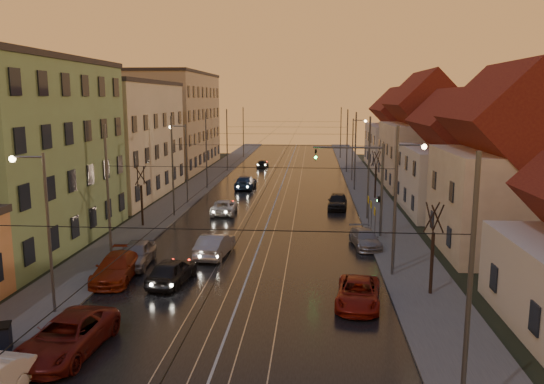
% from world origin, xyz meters
% --- Properties ---
extents(ground, '(160.00, 160.00, 0.00)m').
position_xyz_m(ground, '(0.00, 0.00, 0.00)').
color(ground, black).
rests_on(ground, ground).
extents(road, '(16.00, 120.00, 0.04)m').
position_xyz_m(road, '(0.00, 40.00, 0.02)').
color(road, black).
rests_on(road, ground).
extents(sidewalk_left, '(4.00, 120.00, 0.15)m').
position_xyz_m(sidewalk_left, '(-10.00, 40.00, 0.07)').
color(sidewalk_left, '#4C4C4C').
rests_on(sidewalk_left, ground).
extents(sidewalk_right, '(4.00, 120.00, 0.15)m').
position_xyz_m(sidewalk_right, '(10.00, 40.00, 0.07)').
color(sidewalk_right, '#4C4C4C').
rests_on(sidewalk_right, ground).
extents(tram_rail_0, '(0.06, 120.00, 0.03)m').
position_xyz_m(tram_rail_0, '(-2.20, 40.00, 0.06)').
color(tram_rail_0, gray).
rests_on(tram_rail_0, road).
extents(tram_rail_1, '(0.06, 120.00, 0.03)m').
position_xyz_m(tram_rail_1, '(-0.77, 40.00, 0.06)').
color(tram_rail_1, gray).
rests_on(tram_rail_1, road).
extents(tram_rail_2, '(0.06, 120.00, 0.03)m').
position_xyz_m(tram_rail_2, '(0.77, 40.00, 0.06)').
color(tram_rail_2, gray).
rests_on(tram_rail_2, road).
extents(tram_rail_3, '(0.06, 120.00, 0.03)m').
position_xyz_m(tram_rail_3, '(2.20, 40.00, 0.06)').
color(tram_rail_3, gray).
rests_on(tram_rail_3, road).
extents(apartment_left_1, '(10.00, 18.00, 13.00)m').
position_xyz_m(apartment_left_1, '(-17.50, 14.00, 6.50)').
color(apartment_left_1, '#668253').
rests_on(apartment_left_1, ground).
extents(apartment_left_2, '(10.00, 20.00, 12.00)m').
position_xyz_m(apartment_left_2, '(-17.50, 34.00, 6.00)').
color(apartment_left_2, beige).
rests_on(apartment_left_2, ground).
extents(apartment_left_3, '(10.00, 24.00, 14.00)m').
position_xyz_m(apartment_left_3, '(-17.50, 58.00, 7.00)').
color(apartment_left_3, tan).
rests_on(apartment_left_3, ground).
extents(house_right_1, '(8.67, 10.20, 10.80)m').
position_xyz_m(house_right_1, '(17.00, 15.00, 5.45)').
color(house_right_1, '#BCAB90').
rests_on(house_right_1, ground).
extents(house_right_2, '(9.18, 12.24, 9.20)m').
position_xyz_m(house_right_2, '(17.00, 28.00, 4.64)').
color(house_right_2, beige).
rests_on(house_right_2, ground).
extents(house_right_3, '(9.18, 14.28, 11.50)m').
position_xyz_m(house_right_3, '(17.00, 43.00, 5.80)').
color(house_right_3, '#BCAB90').
rests_on(house_right_3, ground).
extents(house_right_4, '(9.18, 16.32, 10.00)m').
position_xyz_m(house_right_4, '(17.00, 61.00, 5.05)').
color(house_right_4, beige).
rests_on(house_right_4, ground).
extents(catenary_pole_r_0, '(0.16, 0.16, 9.00)m').
position_xyz_m(catenary_pole_r_0, '(8.60, -6.00, 4.50)').
color(catenary_pole_r_0, '#595B60').
rests_on(catenary_pole_r_0, ground).
extents(catenary_pole_l_1, '(0.16, 0.16, 9.00)m').
position_xyz_m(catenary_pole_l_1, '(-8.60, 9.00, 4.50)').
color(catenary_pole_l_1, '#595B60').
rests_on(catenary_pole_l_1, ground).
extents(catenary_pole_r_1, '(0.16, 0.16, 9.00)m').
position_xyz_m(catenary_pole_r_1, '(8.60, 9.00, 4.50)').
color(catenary_pole_r_1, '#595B60').
rests_on(catenary_pole_r_1, ground).
extents(catenary_pole_l_2, '(0.16, 0.16, 9.00)m').
position_xyz_m(catenary_pole_l_2, '(-8.60, 24.00, 4.50)').
color(catenary_pole_l_2, '#595B60').
rests_on(catenary_pole_l_2, ground).
extents(catenary_pole_r_2, '(0.16, 0.16, 9.00)m').
position_xyz_m(catenary_pole_r_2, '(8.60, 24.00, 4.50)').
color(catenary_pole_r_2, '#595B60').
rests_on(catenary_pole_r_2, ground).
extents(catenary_pole_l_3, '(0.16, 0.16, 9.00)m').
position_xyz_m(catenary_pole_l_3, '(-8.60, 39.00, 4.50)').
color(catenary_pole_l_3, '#595B60').
rests_on(catenary_pole_l_3, ground).
extents(catenary_pole_r_3, '(0.16, 0.16, 9.00)m').
position_xyz_m(catenary_pole_r_3, '(8.60, 39.00, 4.50)').
color(catenary_pole_r_3, '#595B60').
rests_on(catenary_pole_r_3, ground).
extents(catenary_pole_l_4, '(0.16, 0.16, 9.00)m').
position_xyz_m(catenary_pole_l_4, '(-8.60, 54.00, 4.50)').
color(catenary_pole_l_4, '#595B60').
rests_on(catenary_pole_l_4, ground).
extents(catenary_pole_r_4, '(0.16, 0.16, 9.00)m').
position_xyz_m(catenary_pole_r_4, '(8.60, 54.00, 4.50)').
color(catenary_pole_r_4, '#595B60').
rests_on(catenary_pole_r_4, ground).
extents(catenary_pole_l_5, '(0.16, 0.16, 9.00)m').
position_xyz_m(catenary_pole_l_5, '(-8.60, 72.00, 4.50)').
color(catenary_pole_l_5, '#595B60').
rests_on(catenary_pole_l_5, ground).
extents(catenary_pole_r_5, '(0.16, 0.16, 9.00)m').
position_xyz_m(catenary_pole_r_5, '(8.60, 72.00, 4.50)').
color(catenary_pole_r_5, '#595B60').
rests_on(catenary_pole_r_5, ground).
extents(street_lamp_0, '(1.75, 0.32, 8.00)m').
position_xyz_m(street_lamp_0, '(-9.10, 2.00, 4.89)').
color(street_lamp_0, '#595B60').
rests_on(street_lamp_0, ground).
extents(street_lamp_1, '(1.75, 0.32, 8.00)m').
position_xyz_m(street_lamp_1, '(9.10, 10.00, 4.89)').
color(street_lamp_1, '#595B60').
rests_on(street_lamp_1, ground).
extents(street_lamp_2, '(1.75, 0.32, 8.00)m').
position_xyz_m(street_lamp_2, '(-9.10, 30.00, 4.89)').
color(street_lamp_2, '#595B60').
rests_on(street_lamp_2, ground).
extents(street_lamp_3, '(1.75, 0.32, 8.00)m').
position_xyz_m(street_lamp_3, '(9.10, 46.00, 4.89)').
color(street_lamp_3, '#595B60').
rests_on(street_lamp_3, ground).
extents(traffic_light_mast, '(5.30, 0.32, 7.20)m').
position_xyz_m(traffic_light_mast, '(7.99, 18.00, 4.60)').
color(traffic_light_mast, '#595B60').
rests_on(traffic_light_mast, ground).
extents(bare_tree_0, '(1.09, 1.09, 5.11)m').
position_xyz_m(bare_tree_0, '(-10.20, 20.00, 2.49)').
color(bare_tree_0, black).
rests_on(bare_tree_0, ground).
extents(bare_tree_1, '(1.09, 1.09, 5.11)m').
position_xyz_m(bare_tree_1, '(10.20, 6.00, 2.49)').
color(bare_tree_1, black).
rests_on(bare_tree_1, ground).
extents(bare_tree_2, '(1.09, 1.09, 5.11)m').
position_xyz_m(bare_tree_2, '(10.40, 34.00, 2.49)').
color(bare_tree_2, black).
rests_on(bare_tree_2, ground).
extents(driving_car_0, '(2.35, 4.61, 1.50)m').
position_xyz_m(driving_car_0, '(-4.20, 6.82, 0.75)').
color(driving_car_0, black).
rests_on(driving_car_0, ground).
extents(driving_car_1, '(2.15, 4.90, 1.57)m').
position_xyz_m(driving_car_1, '(-2.71, 12.30, 0.78)').
color(driving_car_1, '#9D9CA1').
rests_on(driving_car_1, ground).
extents(driving_car_2, '(2.47, 4.85, 1.31)m').
position_xyz_m(driving_car_2, '(-4.32, 25.53, 0.66)').
color(driving_car_2, silver).
rests_on(driving_car_2, ground).
extents(driving_car_3, '(2.26, 5.35, 1.54)m').
position_xyz_m(driving_car_3, '(-4.09, 39.38, 0.77)').
color(driving_car_3, navy).
rests_on(driving_car_3, ground).
extents(driving_car_4, '(1.74, 3.74, 1.24)m').
position_xyz_m(driving_car_4, '(-3.90, 58.63, 0.62)').
color(driving_car_4, black).
rests_on(driving_car_4, ground).
extents(parked_left_1, '(2.93, 5.66, 1.52)m').
position_xyz_m(parked_left_1, '(-6.30, -1.87, 0.76)').
color(parked_left_1, maroon).
rests_on(parked_left_1, ground).
extents(parked_left_2, '(2.48, 5.28, 1.49)m').
position_xyz_m(parked_left_2, '(-7.60, 7.20, 0.75)').
color(parked_left_2, maroon).
rests_on(parked_left_2, ground).
extents(parked_left_3, '(2.14, 4.71, 1.57)m').
position_xyz_m(parked_left_3, '(-7.31, 9.85, 0.78)').
color(parked_left_3, gray).
rests_on(parked_left_3, ground).
extents(parked_right_0, '(2.70, 4.92, 1.31)m').
position_xyz_m(parked_right_0, '(6.20, 4.35, 0.65)').
color(parked_right_0, maroon).
rests_on(parked_right_0, ground).
extents(parked_right_1, '(2.32, 4.52, 1.26)m').
position_xyz_m(parked_right_1, '(7.60, 15.34, 0.63)').
color(parked_right_1, gray).
rests_on(parked_right_1, ground).
extents(parked_right_2, '(2.12, 4.54, 1.50)m').
position_xyz_m(parked_right_2, '(6.21, 28.60, 0.75)').
color(parked_right_2, black).
rests_on(parked_right_2, ground).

